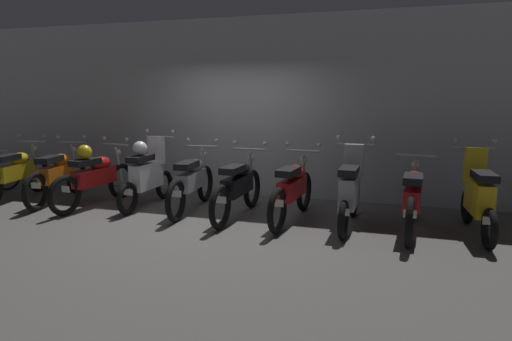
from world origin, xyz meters
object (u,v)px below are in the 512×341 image
(motorbike_slot_2, at_px, (95,176))
(motorbike_slot_5, at_px, (238,186))
(motorbike_slot_6, at_px, (293,189))
(motorbike_slot_3, at_px, (147,174))
(motorbike_slot_4, at_px, (192,181))
(motorbike_slot_8, at_px, (412,198))
(motorbike_slot_9, at_px, (478,197))
(motorbike_slot_1, at_px, (58,174))
(motorbike_slot_0, at_px, (16,173))
(motorbike_slot_7, at_px, (350,191))

(motorbike_slot_2, xyz_separation_m, motorbike_slot_5, (2.57, 0.07, -0.04))
(motorbike_slot_6, bearing_deg, motorbike_slot_5, -176.77)
(motorbike_slot_3, relative_size, motorbike_slot_4, 0.86)
(motorbike_slot_6, height_order, motorbike_slot_8, motorbike_slot_6)
(motorbike_slot_3, xyz_separation_m, motorbike_slot_9, (5.13, -0.07, -0.04))
(motorbike_slot_2, xyz_separation_m, motorbike_slot_9, (5.99, 0.20, -0.00))
(motorbike_slot_5, bearing_deg, motorbike_slot_6, 3.23)
(motorbike_slot_1, bearing_deg, motorbike_slot_9, 0.84)
(motorbike_slot_5, relative_size, motorbike_slot_6, 1.00)
(motorbike_slot_3, height_order, motorbike_slot_5, motorbike_slot_3)
(motorbike_slot_0, relative_size, motorbike_slot_6, 1.00)
(motorbike_slot_0, bearing_deg, motorbike_slot_7, 0.72)
(motorbike_slot_5, bearing_deg, motorbike_slot_7, 0.38)
(motorbike_slot_7, bearing_deg, motorbike_slot_1, 179.85)
(motorbike_slot_7, height_order, motorbike_slot_9, same)
(motorbike_slot_6, height_order, motorbike_slot_7, motorbike_slot_7)
(motorbike_slot_2, relative_size, motorbike_slot_8, 1.00)
(motorbike_slot_2, distance_m, motorbike_slot_5, 2.57)
(motorbike_slot_4, bearing_deg, motorbike_slot_3, 177.40)
(motorbike_slot_3, bearing_deg, motorbike_slot_9, -0.77)
(motorbike_slot_6, bearing_deg, motorbike_slot_9, 1.73)
(motorbike_slot_5, xyz_separation_m, motorbike_slot_8, (2.57, -0.01, -0.00))
(motorbike_slot_1, relative_size, motorbike_slot_8, 0.99)
(motorbike_slot_2, height_order, motorbike_slot_5, same)
(motorbike_slot_1, distance_m, motorbike_slot_3, 1.73)
(motorbike_slot_2, relative_size, motorbike_slot_4, 1.00)
(motorbike_slot_6, distance_m, motorbike_slot_8, 1.71)
(motorbike_slot_2, bearing_deg, motorbike_slot_8, 0.74)
(motorbike_slot_0, bearing_deg, motorbike_slot_9, 1.41)
(motorbike_slot_9, bearing_deg, motorbike_slot_1, -179.16)
(motorbike_slot_4, relative_size, motorbike_slot_7, 1.16)
(motorbike_slot_7, bearing_deg, motorbike_slot_5, -179.62)
(motorbike_slot_1, height_order, motorbike_slot_8, motorbike_slot_1)
(motorbike_slot_2, relative_size, motorbike_slot_6, 1.00)
(motorbike_slot_0, height_order, motorbike_slot_8, motorbike_slot_0)
(motorbike_slot_4, xyz_separation_m, motorbike_slot_6, (1.72, -0.11, 0.00))
(motorbike_slot_1, relative_size, motorbike_slot_6, 0.99)
(motorbike_slot_4, height_order, motorbike_slot_5, same)
(motorbike_slot_6, relative_size, motorbike_slot_7, 1.16)
(motorbike_slot_3, xyz_separation_m, motorbike_slot_4, (0.85, -0.04, -0.08))
(motorbike_slot_3, xyz_separation_m, motorbike_slot_5, (1.71, -0.19, -0.08))
(motorbike_slot_5, distance_m, motorbike_slot_7, 1.71)
(motorbike_slot_1, bearing_deg, motorbike_slot_2, -6.61)
(motorbike_slot_7, relative_size, motorbike_slot_9, 1.00)
(motorbike_slot_0, distance_m, motorbike_slot_8, 6.85)
(motorbike_slot_1, height_order, motorbike_slot_6, same)
(motorbike_slot_7, distance_m, motorbike_slot_9, 1.71)
(motorbike_slot_1, bearing_deg, motorbike_slot_7, -0.15)
(motorbike_slot_6, xyz_separation_m, motorbike_slot_9, (2.56, 0.08, 0.04))
(motorbike_slot_1, height_order, motorbike_slot_5, same)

